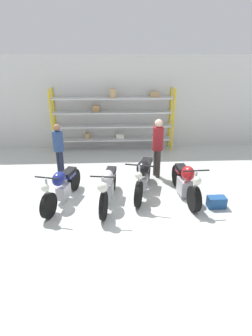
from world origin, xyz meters
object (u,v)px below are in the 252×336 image
at_px(motorcycle_blue, 62,186).
at_px(motorcycle_silver, 108,186).
at_px(motorcycle_black, 143,175).
at_px(shelving_rack, 114,118).
at_px(person_near_rack, 158,143).
at_px(person_browsing, 59,146).
at_px(motorcycle_red, 186,182).
at_px(toolbox, 216,202).

xyz_separation_m(motorcycle_blue, motorcycle_silver, (1.16, -0.14, 0.06)).
relative_size(motorcycle_blue, motorcycle_black, 0.97).
bearing_deg(shelving_rack, motorcycle_silver, -92.40).
bearing_deg(person_near_rack, person_browsing, -25.08).
bearing_deg(motorcycle_blue, person_near_rack, 135.25).
bearing_deg(shelving_rack, person_browsing, -124.70).
xyz_separation_m(motorcycle_red, toolbox, (0.65, -0.56, -0.30)).
height_order(motorcycle_blue, motorcycle_black, motorcycle_black).
bearing_deg(motorcycle_black, shelving_rack, -153.37).
distance_m(shelving_rack, motorcycle_silver, 4.50).
xyz_separation_m(shelving_rack, toolbox, (2.48, -4.76, -1.13)).
relative_size(shelving_rack, motorcycle_red, 2.38).
relative_size(shelving_rack, motorcycle_black, 2.31).
bearing_deg(person_browsing, toolbox, 111.30).
relative_size(person_browsing, toolbox, 3.69).
height_order(person_browsing, toolbox, person_browsing).
bearing_deg(motorcycle_black, motorcycle_blue, -63.55).
relative_size(motorcycle_black, person_near_rack, 1.14).
distance_m(person_near_rack, toolbox, 2.47).
bearing_deg(motorcycle_red, motorcycle_black, -109.53).
bearing_deg(shelving_rack, person_near_rack, -65.11).
height_order(motorcycle_red, person_near_rack, person_near_rack).
distance_m(motorcycle_silver, motorcycle_red, 2.03).
bearing_deg(motorcycle_black, toolbox, 78.87).
bearing_deg(person_browsing, motorcycle_black, 110.19).
relative_size(motorcycle_silver, motorcycle_red, 1.04).
bearing_deg(motorcycle_silver, motorcycle_black, 128.61).
xyz_separation_m(motorcycle_silver, toolbox, (2.67, -0.33, -0.36)).
xyz_separation_m(motorcycle_red, person_near_rack, (-0.53, 1.40, 0.63)).
distance_m(motorcycle_blue, person_near_rack, 3.10).
bearing_deg(motorcycle_red, toolbox, 46.06).
height_order(motorcycle_black, person_browsing, person_browsing).
relative_size(shelving_rack, motorcycle_blue, 2.37).
height_order(motorcycle_blue, toolbox, motorcycle_blue).
xyz_separation_m(motorcycle_black, person_near_rack, (0.54, 1.08, 0.55)).
xyz_separation_m(motorcycle_silver, motorcycle_red, (2.02, 0.23, -0.07)).
bearing_deg(shelving_rack, toolbox, -62.43).
height_order(shelving_rack, motorcycle_blue, shelving_rack).
bearing_deg(toolbox, motorcycle_blue, 173.06).
height_order(person_near_rack, toolbox, person_near_rack).
height_order(motorcycle_red, person_browsing, person_browsing).
xyz_separation_m(motorcycle_blue, person_browsing, (-0.37, 1.81, 0.51)).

